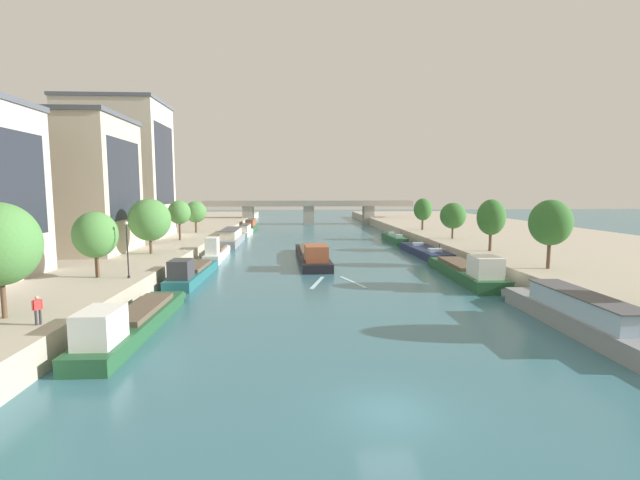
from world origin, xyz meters
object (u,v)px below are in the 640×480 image
moored_boat_left_end (217,252)px  moored_boat_left_near (192,272)px  moored_boat_left_far (232,237)px  tree_right_nearest (491,217)px  person_on_quay (38,308)px  tree_left_by_lamp (179,213)px  barge_midriver (312,255)px  tree_left_past_mid (196,212)px  bridge_far (309,209)px  tree_right_distant (423,209)px  tree_right_midway (550,223)px  moored_boat_left_gap_after (246,231)px  tree_left_midway (95,235)px  moored_boat_right_downstream (394,239)px  moored_boat_right_end (576,314)px  tree_right_third (453,216)px  tree_left_second (150,220)px  lamppost_left_bank (127,247)px  moored_boat_left_second (251,225)px  moored_boat_right_far (424,251)px  moored_boat_right_gap_after (467,271)px  moored_boat_left_upstream (131,322)px

moored_boat_left_end → moored_boat_left_near: bearing=-90.3°
moored_boat_left_far → tree_right_nearest: (34.75, -25.06, 4.87)m
person_on_quay → tree_left_by_lamp: bearing=94.1°
barge_midriver → tree_left_by_lamp: 22.23m
barge_midriver → tree_left_past_mid: 29.48m
moored_boat_left_near → bridge_far: bridge_far is taller
tree_right_nearest → tree_right_distant: size_ratio=1.07×
tree_left_by_lamp → tree_left_past_mid: 11.92m
tree_right_midway → tree_left_by_lamp: bearing=146.7°
moored_boat_left_gap_after → tree_left_midway: (-6.60, -54.57, 4.56)m
tree_left_midway → moored_boat_right_downstream: bearing=49.4°
barge_midriver → tree_right_nearest: 22.67m
moored_boat_right_end → tree_right_third: tree_right_third is taller
tree_right_nearest → tree_right_distant: 29.44m
tree_right_midway → tree_right_nearest: 12.35m
tree_left_second → bridge_far: size_ratio=0.11×
moored_boat_left_end → lamppost_left_bank: lamppost_left_bank is taller
moored_boat_left_second → tree_left_by_lamp: tree_left_by_lamp is taller
tree_right_midway → bridge_far: bearing=103.7°
tree_left_past_mid → tree_right_distant: tree_right_distant is taller
moored_boat_right_end → tree_right_nearest: tree_right_nearest is taller
barge_midriver → tree_left_midway: (-19.03, -19.15, 4.67)m
tree_right_nearest → tree_left_midway: bearing=-160.6°
tree_right_midway → bridge_far: tree_right_midway is taller
barge_midriver → moored_boat_left_end: moored_boat_left_end is taller
moored_boat_left_second → tree_left_by_lamp: bearing=-99.9°
moored_boat_left_gap_after → person_on_quay: person_on_quay is taller
moored_boat_left_second → tree_right_midway: bearing=-62.5°
barge_midriver → moored_boat_left_near: (-12.90, -11.44, -0.03)m
bridge_far → tree_right_third: bearing=-70.1°
moored_boat_right_far → tree_right_distant: tree_right_distant is taller
moored_boat_left_end → moored_boat_left_second: 45.60m
moored_boat_left_second → tree_left_past_mid: size_ratio=2.04×
tree_left_by_lamp → person_on_quay: size_ratio=3.61×
moored_boat_left_second → moored_boat_right_far: bearing=-56.4°
moored_boat_left_near → moored_boat_right_gap_after: bearing=-2.6°
moored_boat_left_upstream → tree_right_distant: bearing=57.2°
bridge_far → tree_left_by_lamp: bearing=-110.8°
tree_left_by_lamp → tree_left_past_mid: tree_left_by_lamp is taller
moored_boat_left_near → person_on_quay: (-3.44, -21.38, 2.00)m
moored_boat_left_gap_after → moored_boat_left_second: bearing=90.7°
tree_left_past_mid → moored_boat_right_downstream: bearing=-0.4°
moored_boat_right_far → moored_boat_left_gap_after: bearing=133.3°
tree_left_second → tree_right_nearest: (40.54, 0.07, 0.15)m
lamppost_left_bank → moored_boat_right_end: bearing=-17.0°
tree_left_midway → tree_right_nearest: tree_right_nearest is taller
tree_left_midway → tree_left_past_mid: (-0.53, 40.71, -0.00)m
tree_left_second → person_on_quay: bearing=-84.5°
tree_left_midway → tree_right_midway: tree_right_midway is taller
moored_boat_left_second → person_on_quay: size_ratio=6.91×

